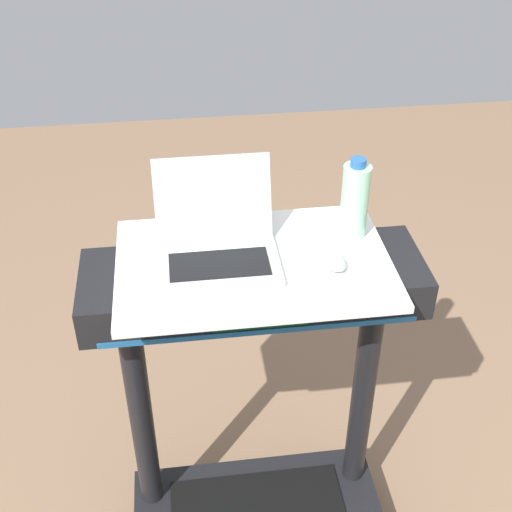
{
  "coord_description": "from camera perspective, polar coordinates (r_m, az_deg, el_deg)",
  "views": [
    {
      "loc": [
        -0.18,
        -0.71,
        2.12
      ],
      "look_at": [
        0.0,
        0.65,
        1.13
      ],
      "focal_mm": 48.0,
      "sensor_mm": 36.0,
      "label": 1
    }
  ],
  "objects": [
    {
      "name": "desk_board",
      "position": [
        1.77,
        -0.21,
        -0.64
      ],
      "size": [
        0.71,
        0.47,
        0.02
      ],
      "primitive_type": "cube",
      "color": "white",
      "rests_on": "treadmill_base"
    },
    {
      "name": "laptop",
      "position": [
        1.75,
        -3.28,
        1.24
      ],
      "size": [
        0.31,
        0.29,
        0.22
      ],
      "rotation": [
        0.0,
        0.0,
        0.01
      ],
      "color": "#B7B7BC",
      "rests_on": "desk_board"
    },
    {
      "name": "computer_mouse",
      "position": [
        1.74,
        6.37,
        -0.31
      ],
      "size": [
        0.08,
        0.11,
        0.03
      ],
      "primitive_type": "ellipsoid",
      "rotation": [
        0.0,
        0.0,
        0.27
      ],
      "color": "#B2B2B7",
      "rests_on": "desk_board"
    },
    {
      "name": "water_bottle",
      "position": [
        1.82,
        8.23,
        4.62
      ],
      "size": [
        0.07,
        0.07,
        0.23
      ],
      "color": "#9EDBB2",
      "rests_on": "desk_board"
    }
  ]
}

